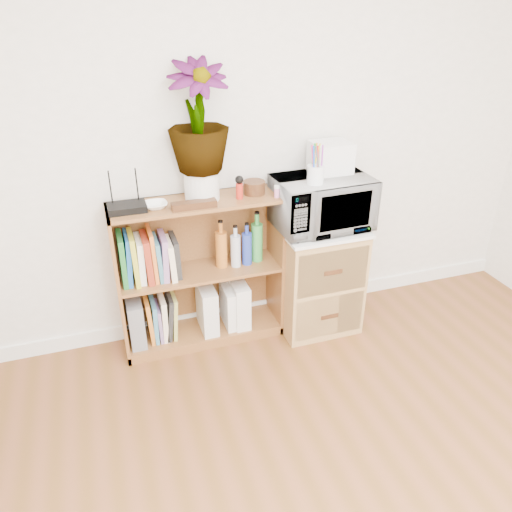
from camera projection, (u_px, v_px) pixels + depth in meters
name	position (u px, v px, depth m)	size (l,w,h in m)	color
skirting_board	(248.00, 309.00, 3.47)	(4.00, 0.02, 0.10)	white
bookshelf	(200.00, 273.00, 3.05)	(1.00, 0.30, 0.95)	brown
wicker_unit	(316.00, 277.00, 3.26)	(0.50, 0.45, 0.70)	#9E7542
microwave	(322.00, 203.00, 3.00)	(0.57, 0.38, 0.31)	white
pen_cup	(315.00, 175.00, 2.82)	(0.10, 0.10, 0.11)	white
small_appliance	(331.00, 157.00, 2.98)	(0.23, 0.19, 0.18)	white
router	(127.00, 208.00, 2.70)	(0.20, 0.14, 0.04)	black
white_bowl	(155.00, 205.00, 2.73)	(0.13, 0.13, 0.03)	white
plant_pot	(202.00, 185.00, 2.82)	(0.20, 0.20, 0.17)	silver
potted_plant	(198.00, 117.00, 2.64)	(0.33, 0.33, 0.59)	#337B31
trinket_box	(194.00, 205.00, 2.73)	(0.25, 0.06, 0.04)	#391F0F
kokeshi_doll	(239.00, 191.00, 2.84)	(0.04, 0.04, 0.09)	#B42216
wooden_bowl	(254.00, 187.00, 2.92)	(0.13, 0.13, 0.08)	#371A0F
paint_jars	(282.00, 192.00, 2.87)	(0.11, 0.04, 0.06)	pink
file_box	(136.00, 320.00, 3.06)	(0.09, 0.24, 0.30)	slate
magazine_holder_left	(207.00, 308.00, 3.17)	(0.10, 0.24, 0.31)	silver
magazine_holder_mid	(230.00, 306.00, 3.22)	(0.09, 0.22, 0.27)	white
magazine_holder_right	(239.00, 302.00, 3.23)	(0.10, 0.24, 0.30)	white
cookbooks	(148.00, 257.00, 2.89)	(0.34, 0.20, 0.31)	#1F762F
liquor_bottles	(240.00, 243.00, 3.04)	(0.30, 0.07, 0.32)	#B46321
lower_books	(161.00, 317.00, 3.11)	(0.19, 0.19, 0.29)	orange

